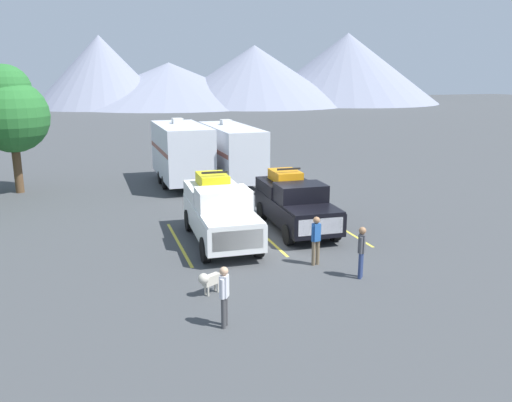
# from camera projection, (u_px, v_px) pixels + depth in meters

# --- Properties ---
(ground_plane) EXTENTS (240.00, 240.00, 0.00)m
(ground_plane) POSITION_uv_depth(u_px,v_px,m) (269.00, 240.00, 20.43)
(ground_plane) COLOR #3F4244
(pickup_truck_a) EXTENTS (2.38, 5.76, 2.63)m
(pickup_truck_a) POSITION_uv_depth(u_px,v_px,m) (219.00, 211.00, 20.08)
(pickup_truck_a) COLOR white
(pickup_truck_a) RESTS_ON ground
(pickup_truck_b) EXTENTS (2.37, 5.46, 2.46)m
(pickup_truck_b) POSITION_uv_depth(u_px,v_px,m) (295.00, 202.00, 21.81)
(pickup_truck_b) COLOR black
(pickup_truck_b) RESTS_ON ground
(lot_stripe_a) EXTENTS (0.12, 5.50, 0.01)m
(lot_stripe_a) POSITION_uv_depth(u_px,v_px,m) (179.00, 243.00, 20.07)
(lot_stripe_a) COLOR gold
(lot_stripe_a) RESTS_ON ground
(lot_stripe_b) EXTENTS (0.12, 5.50, 0.01)m
(lot_stripe_b) POSITION_uv_depth(u_px,v_px,m) (263.00, 235.00, 21.11)
(lot_stripe_b) COLOR gold
(lot_stripe_b) RESTS_ON ground
(lot_stripe_c) EXTENTS (0.12, 5.50, 0.01)m
(lot_stripe_c) POSITION_uv_depth(u_px,v_px,m) (340.00, 227.00, 22.15)
(lot_stripe_c) COLOR gold
(lot_stripe_c) RESTS_ON ground
(camper_trailer_a) EXTENTS (2.67, 7.83, 3.85)m
(camper_trailer_a) POSITION_uv_depth(u_px,v_px,m) (181.00, 151.00, 30.09)
(camper_trailer_a) COLOR silver
(camper_trailer_a) RESTS_ON ground
(camper_trailer_b) EXTENTS (2.39, 8.54, 3.70)m
(camper_trailer_b) POSITION_uv_depth(u_px,v_px,m) (231.00, 151.00, 30.80)
(camper_trailer_b) COLOR silver
(camper_trailer_b) RESTS_ON ground
(person_a) EXTENTS (0.30, 0.32, 1.66)m
(person_a) POSITION_uv_depth(u_px,v_px,m) (224.00, 293.00, 13.24)
(person_a) COLOR #3F3F42
(person_a) RESTS_ON ground
(person_b) EXTENTS (0.38, 0.25, 1.72)m
(person_b) POSITION_uv_depth(u_px,v_px,m) (316.00, 237.00, 17.59)
(person_b) COLOR #726047
(person_b) RESTS_ON ground
(person_c) EXTENTS (0.31, 0.32, 1.71)m
(person_c) POSITION_uv_depth(u_px,v_px,m) (362.00, 249.00, 16.46)
(person_c) COLOR navy
(person_c) RESTS_ON ground
(dog) EXTENTS (0.79, 0.54, 0.73)m
(dog) POSITION_uv_depth(u_px,v_px,m) (208.00, 280.00, 15.28)
(dog) COLOR beige
(dog) RESTS_ON ground
(tree_a) EXTENTS (3.91, 3.91, 6.93)m
(tree_a) POSITION_uv_depth(u_px,v_px,m) (10.00, 110.00, 27.60)
(tree_a) COLOR brown
(tree_a) RESTS_ON ground
(mountain_ridge) EXTENTS (147.21, 44.38, 17.98)m
(mountain_ridge) POSITION_uv_depth(u_px,v_px,m) (151.00, 70.00, 100.90)
(mountain_ridge) COLOR gray
(mountain_ridge) RESTS_ON ground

